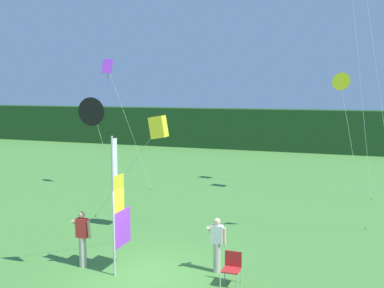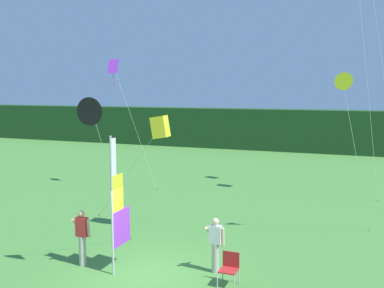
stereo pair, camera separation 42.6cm
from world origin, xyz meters
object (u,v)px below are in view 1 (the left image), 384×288
Objects in this scene: kite_yellow_box_4 at (158,127)px; kite_yellow_delta_3 at (340,82)px; person_near_banner at (217,243)px; kite_purple_diamond_0 at (110,74)px; folding_chair at (232,266)px; person_mid_field at (82,237)px; banner_flag at (118,207)px; kite_black_delta_1 at (94,112)px.

kite_yellow_delta_3 is at bearing 12.31° from kite_yellow_box_4.
kite_purple_diamond_0 is (-8.50, 8.71, 5.34)m from person_near_banner.
folding_chair is 7.45m from kite_yellow_delta_3.
person_mid_field reaches higher than folding_chair.
kite_yellow_box_4 is at bearing 138.30° from person_near_banner.
person_near_banner is at bearing 19.34° from banner_flag.
folding_chair is 0.13× the size of kite_purple_diamond_0.
kite_yellow_box_4 is at bearing 137.56° from folding_chair.
banner_flag is at bearing -174.73° from folding_chair.
kite_yellow_delta_3 is (11.68, -4.60, -0.57)m from kite_purple_diamond_0.
kite_yellow_delta_3 is at bearing -21.50° from kite_purple_diamond_0.
banner_flag reaches higher than folding_chair.
folding_chair is (4.59, 0.35, -0.41)m from person_mid_field.
kite_purple_diamond_0 is 1.35× the size of kite_black_delta_1.
kite_yellow_box_4 is at bearing 91.27° from kite_black_delta_1.
folding_chair is (0.63, -0.65, -0.36)m from person_near_banner.
person_near_banner is 0.97m from folding_chair.
kite_purple_diamond_0 is 1.57× the size of kite_yellow_box_4.
kite_black_delta_1 is 1.17× the size of kite_yellow_box_4.
kite_black_delta_1 is 0.86× the size of kite_yellow_delta_3.
folding_chair is at bearing -45.81° from person_near_banner.
person_mid_field is 0.25× the size of kite_purple_diamond_0.
kite_yellow_delta_3 is 6.61m from kite_yellow_box_4.
kite_black_delta_1 reaches higher than banner_flag.
person_mid_field is at bearing 142.66° from kite_black_delta_1.
kite_yellow_delta_3 is at bearing 35.57° from person_mid_field.
kite_purple_diamond_0 is 11.91m from kite_black_delta_1.
kite_black_delta_1 is (-3.61, -1.10, 4.26)m from folding_chair.
banner_flag is at bearing 72.25° from kite_black_delta_1.
kite_purple_diamond_0 is (-4.54, 9.70, 5.29)m from person_mid_field.
person_mid_field is at bearing -103.25° from kite_yellow_box_4.
person_mid_field is 4.92m from kite_yellow_box_4.
banner_flag reaches higher than person_mid_field.
folding_chair is 0.15× the size of kite_yellow_delta_3.
kite_yellow_box_4 reaches higher than person_mid_field.
folding_chair is at bearing 5.27° from banner_flag.
kite_black_delta_1 is (5.52, -10.45, -1.44)m from kite_purple_diamond_0.
kite_yellow_box_4 reaches higher than banner_flag.
kite_black_delta_1 reaches higher than person_mid_field.
banner_flag is at bearing -139.39° from kite_yellow_delta_3.
banner_flag is at bearing -160.66° from person_near_banner.
kite_black_delta_1 is at bearing -62.15° from kite_purple_diamond_0.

